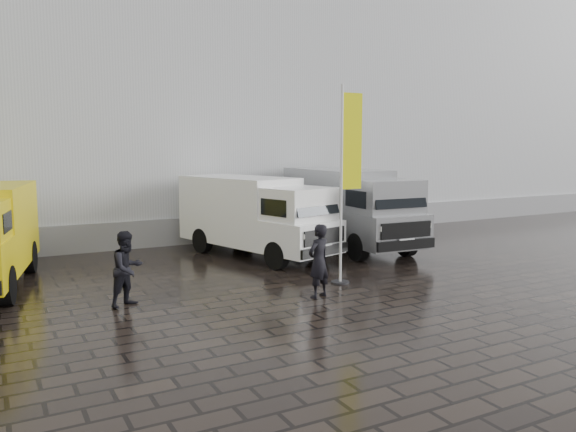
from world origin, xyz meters
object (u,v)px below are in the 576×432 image
wheelie_bin (363,220)px  person_tent (127,269)px  van_white (256,217)px  van_silver (349,209)px  flagpole (347,173)px  person_front (319,261)px

wheelie_bin → person_tent: (-11.40, -6.67, 0.38)m
van_white → person_tent: 6.42m
van_silver → wheelie_bin: (2.75, 2.99, -0.92)m
van_silver → flagpole: 5.33m
person_tent → flagpole: bearing=-34.6°
van_white → flagpole: (0.62, -4.38, 1.64)m
van_silver → wheelie_bin: van_silver is taller
person_tent → wheelie_bin: bearing=0.5°
van_silver → person_tent: bearing=-154.3°
wheelie_bin → person_tent: person_tent is taller
person_tent → person_front: bearing=-48.7°
flagpole → wheelie_bin: size_ratio=5.33×
van_white → person_tent: (-5.08, -3.90, -0.44)m
flagpole → person_tent: bearing=175.2°
van_white → flagpole: 4.72m
wheelie_bin → person_front: size_ratio=0.55×
van_silver → flagpole: (-2.96, -4.16, 1.54)m
van_white → person_tent: size_ratio=3.48×
van_silver → wheelie_bin: size_ratio=6.61×
wheelie_bin → person_tent: size_ratio=0.57×
van_silver → person_front: van_silver is taller
van_white → van_silver: van_silver is taller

